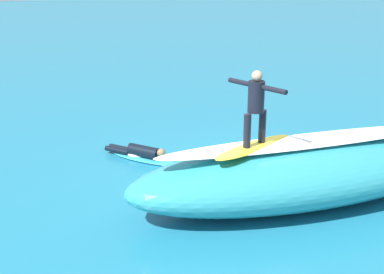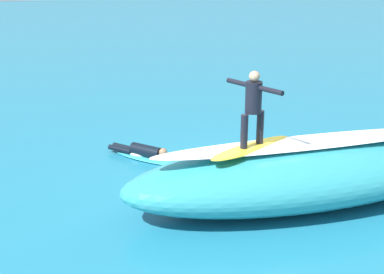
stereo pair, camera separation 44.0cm
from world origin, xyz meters
name	(u,v)px [view 1 (the left image)]	position (x,y,z in m)	size (l,w,h in m)	color
ground_plane	(238,179)	(0.00, 0.00, 0.00)	(120.00, 120.00, 0.00)	teal
wave_crest	(306,172)	(-0.75, 1.56, 0.65)	(7.75, 2.45, 1.30)	teal
wave_foam_lip	(308,141)	(-0.75, 1.56, 1.34)	(6.58, 0.86, 0.08)	white
surfboard_riding	(254,147)	(0.47, 1.45, 1.35)	(2.15, 0.49, 0.10)	yellow
surfer_riding	(256,102)	(0.47, 1.45, 2.27)	(0.57, 1.37, 1.49)	black
surfboard_paddling	(144,158)	(1.62, -2.05, 0.04)	(1.91, 0.49, 0.08)	#33B2D1
surfer_paddling	(139,151)	(1.70, -2.16, 0.21)	(1.24, 1.54, 0.32)	black
foam_patch_near	(343,186)	(-1.87, 1.46, 0.08)	(0.69, 0.68, 0.17)	white
foam_patch_mid	(138,152)	(1.66, -2.39, 0.09)	(0.69, 0.64, 0.18)	white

